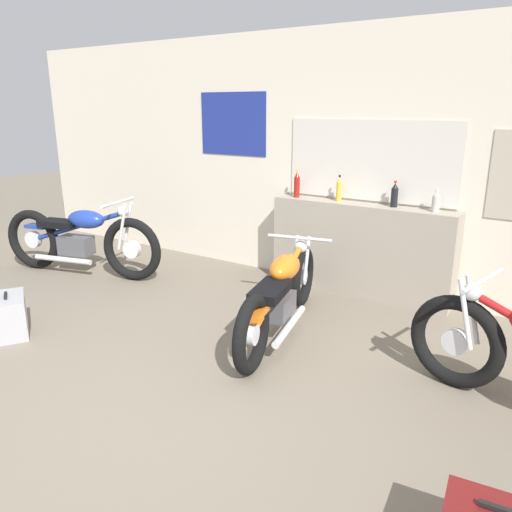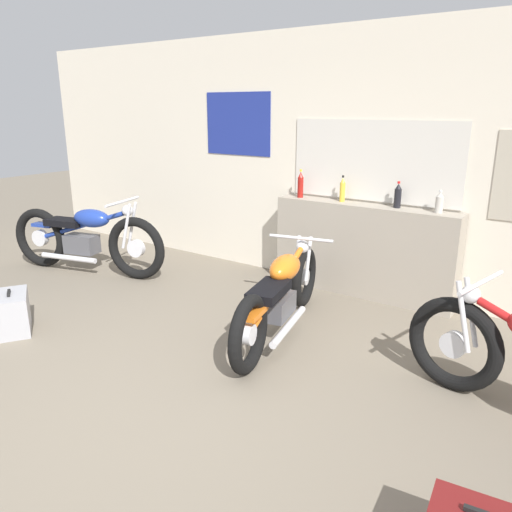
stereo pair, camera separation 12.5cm
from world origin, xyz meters
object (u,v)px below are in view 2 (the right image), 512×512
bottle_left_center (342,190)px  hard_case_silver (12,313)px  bottle_center (398,196)px  motorcycle_blue (86,238)px  bottle_leftmost (300,185)px  bottle_right_center (439,203)px  motorcycle_orange (281,294)px

bottle_left_center → hard_case_silver: bottle_left_center is taller
bottle_center → motorcycle_blue: (-3.40, -1.27, -0.68)m
bottle_center → motorcycle_blue: size_ratio=0.13×
bottle_left_center → hard_case_silver: bearing=-125.1°
bottle_leftmost → motorcycle_blue: 2.70m
motorcycle_blue → bottle_center: bearing=20.5°
bottle_leftmost → bottle_right_center: size_ratio=1.43×
motorcycle_blue → bottle_left_center: bearing=24.4°
bottle_leftmost → bottle_right_center: (1.53, 0.03, -0.04)m
bottle_center → motorcycle_blue: 3.70m
bottle_left_center → bottle_right_center: (1.03, -0.01, -0.03)m
bottle_leftmost → bottle_center: bottle_leftmost is taller
bottle_right_center → motorcycle_blue: size_ratio=0.10×
bottle_leftmost → bottle_right_center: bearing=1.0°
motorcycle_orange → hard_case_silver: (-2.03, -1.36, -0.20)m
bottle_left_center → bottle_center: bearing=0.5°
motorcycle_blue → motorcycle_orange: 2.90m
motorcycle_orange → hard_case_silver: size_ratio=3.77×
bottle_left_center → bottle_right_center: bottle_left_center is taller
motorcycle_orange → bottle_center: bearing=69.9°
bottle_leftmost → bottle_right_center: bottle_leftmost is taller
bottle_left_center → motorcycle_blue: 3.14m
bottle_center → hard_case_silver: bottle_center is taller
bottle_right_center → motorcycle_orange: (-0.93, -1.37, -0.71)m
bottle_left_center → motorcycle_blue: bottle_left_center is taller
bottle_right_center → bottle_left_center: bearing=179.4°
bottle_left_center → motorcycle_orange: size_ratio=0.14×
bottle_center → hard_case_silver: bearing=-132.7°
hard_case_silver → motorcycle_blue: bearing=120.3°
bottle_leftmost → bottle_left_center: 0.50m
bottle_leftmost → bottle_left_center: bearing=4.1°
bottle_leftmost → bottle_center: 1.11m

